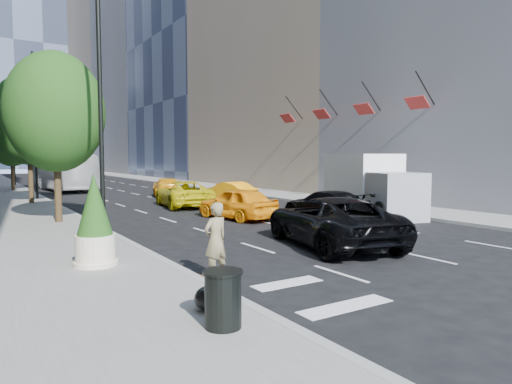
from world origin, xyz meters
TOP-DOWN VIEW (x-y plane):
  - ground at (0.00, 0.00)m, footprint 160.00×160.00m
  - sidewalk_right at (10.00, 30.00)m, footprint 4.00×120.00m
  - tower_right_mid at (22.00, 74.00)m, footprint 20.00×24.00m
  - tower_right_far at (22.00, 98.00)m, footprint 20.00×24.00m
  - lamp_near at (-6.32, 4.00)m, footprint 2.13×0.22m
  - lamp_far at (-6.32, 22.00)m, footprint 2.13×0.22m
  - tree_near at (-7.20, 9.00)m, footprint 4.20×4.20m
  - tree_mid at (-7.20, 19.00)m, footprint 4.50×4.50m
  - tree_far at (-7.20, 32.00)m, footprint 3.90×3.90m
  - traffic_signal at (-6.40, 40.00)m, footprint 2.48×0.53m
  - facade_flags at (10.64, 10.00)m, footprint 1.85×13.30m
  - skateboarder at (-5.60, -3.00)m, footprint 0.74×0.57m
  - black_sedan_lincoln at (-0.14, -1.00)m, footprint 4.15×6.56m
  - black_sedan_mercedes at (4.20, 4.27)m, footprint 2.33×4.95m
  - taxi_a at (0.50, 6.50)m, footprint 2.53×4.78m
  - taxi_b at (4.20, 14.00)m, footprint 2.40×4.39m
  - taxi_c at (0.50, 13.00)m, footprint 3.45×5.96m
  - taxi_d at (2.26, 20.18)m, footprint 3.32×5.21m
  - city_bus at (-3.20, 31.81)m, footprint 3.78×12.56m
  - box_truck at (7.28, 4.29)m, footprint 4.16×7.04m
  - trash_can at (-7.02, -6.00)m, footprint 0.62×0.62m
  - planter_shrub at (-7.77, -0.26)m, footprint 1.03×1.03m
  - garbage_bags at (-6.55, -4.88)m, footprint 1.08×1.04m

SIDE VIEW (x-z plane):
  - ground at x=0.00m, z-range 0.00..0.00m
  - sidewalk_right at x=10.00m, z-range 0.00..0.15m
  - garbage_bags at x=-6.55m, z-range 0.14..0.67m
  - trash_can at x=-7.02m, z-range 0.15..1.09m
  - taxi_b at x=4.20m, z-range 0.00..1.37m
  - black_sedan_mercedes at x=4.20m, z-range 0.00..1.40m
  - taxi_d at x=2.26m, z-range 0.00..1.41m
  - taxi_a at x=0.50m, z-range 0.00..1.55m
  - taxi_c at x=0.50m, z-range 0.00..1.56m
  - black_sedan_lincoln at x=-0.14m, z-range 0.00..1.69m
  - skateboarder at x=-5.60m, z-range 0.00..1.83m
  - planter_shrub at x=-7.77m, z-range 0.09..2.55m
  - box_truck at x=7.28m, z-range 0.03..3.20m
  - city_bus at x=-3.20m, z-range 0.00..3.45m
  - traffic_signal at x=-6.40m, z-range 1.63..6.83m
  - tree_far at x=-7.20m, z-range 1.16..8.09m
  - tree_near at x=-7.20m, z-range 1.24..8.70m
  - tree_mid at x=-7.20m, z-range 1.32..9.31m
  - lamp_near at x=-6.32m, z-range 0.81..10.81m
  - lamp_far at x=-6.32m, z-range 0.81..10.81m
  - facade_flags at x=10.64m, z-range 5.16..7.21m
  - tower_right_far at x=22.00m, z-range 0.00..50.00m
  - tower_right_mid at x=22.00m, z-range 0.00..65.00m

